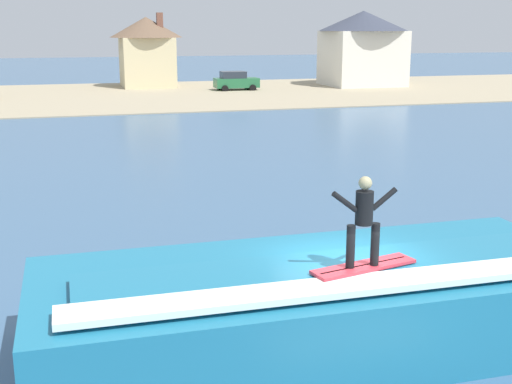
{
  "coord_description": "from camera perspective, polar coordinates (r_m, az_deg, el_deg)",
  "views": [
    {
      "loc": [
        -5.16,
        -11.61,
        6.08
      ],
      "look_at": [
        -0.66,
        4.33,
        2.01
      ],
      "focal_mm": 47.57,
      "sensor_mm": 36.0,
      "label": 1
    }
  ],
  "objects": [
    {
      "name": "surfer",
      "position": [
        12.22,
        9.07,
        -2.06
      ],
      "size": [
        1.26,
        0.32,
        1.67
      ],
      "color": "black",
      "rests_on": "surfboard"
    },
    {
      "name": "surfboard",
      "position": [
        12.58,
        9.06,
        -6.2
      ],
      "size": [
        2.12,
        0.94,
        0.06
      ],
      "color": "#D8333F",
      "rests_on": "wave_crest"
    },
    {
      "name": "car_far_shore",
      "position": [
        65.9,
        -1.73,
        9.32
      ],
      "size": [
        4.19,
        2.21,
        1.86
      ],
      "color": "#23663D",
      "rests_on": "ground_plane"
    },
    {
      "name": "shoreline_bank",
      "position": [
        62.16,
        -11.04,
        7.97
      ],
      "size": [
        120.0,
        27.13,
        0.08
      ],
      "color": "tan",
      "rests_on": "ground_plane"
    },
    {
      "name": "wave_crest",
      "position": [
        13.35,
        5.35,
        -9.38
      ],
      "size": [
        10.88,
        4.22,
        1.79
      ],
      "color": "teal",
      "rests_on": "ground_plane"
    },
    {
      "name": "house_small_cottage",
      "position": [
        70.41,
        -9.18,
        11.87
      ],
      "size": [
        7.25,
        7.25,
        7.36
      ],
      "color": "beige",
      "rests_on": "ground_plane"
    },
    {
      "name": "ground_plane",
      "position": [
        14.08,
        7.54,
        -11.91
      ],
      "size": [
        260.0,
        260.0,
        0.0
      ],
      "primitive_type": "plane",
      "color": "#3D6184"
    },
    {
      "name": "house_gabled_white",
      "position": [
        71.87,
        8.96,
        12.12
      ],
      "size": [
        9.08,
        9.08,
        7.58
      ],
      "color": "silver",
      "rests_on": "ground_plane"
    }
  ]
}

